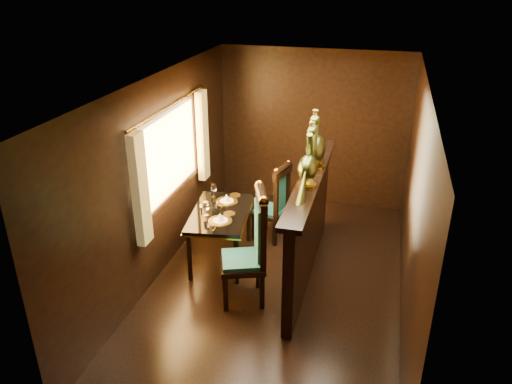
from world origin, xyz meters
TOP-DOWN VIEW (x-y plane):
  - ground at (0.00, 0.00)m, footprint 5.00×5.00m
  - room_shell at (-0.09, 0.02)m, footprint 3.04×5.04m
  - partition at (0.32, 0.30)m, footprint 0.26×2.70m
  - dining_table at (-0.85, 0.34)m, footprint 0.89×1.30m
  - chair_left at (-0.20, -0.38)m, footprint 0.67×0.68m
  - chair_right at (-0.24, 1.05)m, footprint 0.53×0.54m
  - peacock_left at (0.33, -0.02)m, footprint 0.22×0.59m
  - peacock_right at (0.33, 0.57)m, footprint 0.25×0.66m

SIDE VIEW (x-z plane):
  - ground at x=0.00m, z-range 0.00..0.00m
  - chair_right at x=-0.24m, z-range 0.02..1.21m
  - dining_table at x=-0.85m, z-range 0.19..1.10m
  - partition at x=0.32m, z-range 0.03..1.39m
  - chair_left at x=-0.20m, z-range 0.03..1.46m
  - room_shell at x=-0.09m, z-range 0.32..2.84m
  - peacock_left at x=0.33m, z-range 1.36..2.07m
  - peacock_right at x=0.33m, z-range 1.36..2.15m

